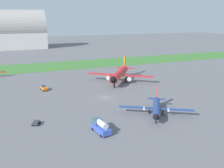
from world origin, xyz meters
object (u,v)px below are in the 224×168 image
object	(u,v)px
airplane_foreground_turboprop	(156,107)
pushback_tug_near_gate	(44,88)
airplane_midfield_jet	(120,74)
baggage_cart_midfield	(36,123)
fuel_truck_by_runway	(101,127)

from	to	relation	value
airplane_foreground_turboprop	pushback_tug_near_gate	bearing A→B (deg)	-114.14
airplane_midfield_jet	pushback_tug_near_gate	xyz separation A→B (m)	(-32.50, -0.77, -2.79)
airplane_foreground_turboprop	airplane_midfield_jet	distance (m)	40.35
airplane_foreground_turboprop	pushback_tug_near_gate	world-z (taller)	airplane_foreground_turboprop
pushback_tug_near_gate	baggage_cart_midfield	world-z (taller)	pushback_tug_near_gate
airplane_midfield_jet	baggage_cart_midfield	distance (m)	51.91
baggage_cart_midfield	airplane_foreground_turboprop	bearing A→B (deg)	103.03
pushback_tug_near_gate	baggage_cart_midfield	size ratio (longest dim) A/B	1.36
baggage_cart_midfield	airplane_midfield_jet	bearing A→B (deg)	154.08
pushback_tug_near_gate	fuel_truck_by_runway	size ratio (longest dim) A/B	0.58
pushback_tug_near_gate	airplane_midfield_jet	bearing A→B (deg)	-101.29
pushback_tug_near_gate	fuel_truck_by_runway	distance (m)	44.82
airplane_midfield_jet	fuel_truck_by_runway	bearing A→B (deg)	7.26
airplane_foreground_turboprop	baggage_cart_midfield	xyz separation A→B (m)	(-33.40, 5.94, -1.81)
airplane_foreground_turboprop	fuel_truck_by_runway	world-z (taller)	airplane_foreground_turboprop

